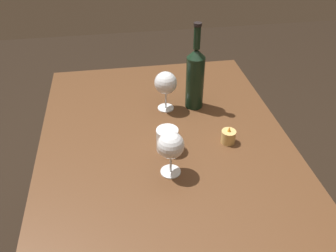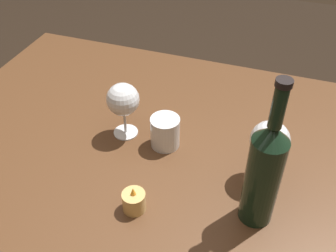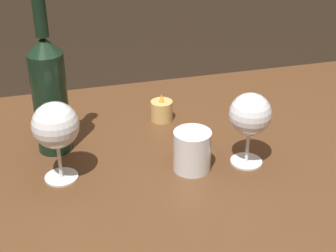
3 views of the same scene
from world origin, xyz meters
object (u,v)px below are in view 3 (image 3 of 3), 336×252
object	(u,v)px
wine_glass_right	(250,115)
wine_bottle	(49,92)
votive_candle	(162,111)
wine_glass_left	(56,127)
water_tumbler	(194,152)

from	to	relation	value
wine_glass_right	wine_bottle	xyz separation A→B (m)	(-0.38, 0.16, 0.03)
wine_bottle	votive_candle	size ratio (longest dim) A/B	5.25
wine_glass_left	votive_candle	xyz separation A→B (m)	(0.25, 0.19, -0.09)
wine_glass_right	wine_bottle	bearing A→B (deg)	156.99
wine_glass_left	votive_candle	distance (m)	0.33
wine_glass_left	votive_candle	world-z (taller)	wine_glass_left
wine_glass_left	water_tumbler	world-z (taller)	wine_glass_left
wine_glass_right	votive_candle	distance (m)	0.27
water_tumbler	votive_candle	bearing A→B (deg)	92.28
wine_glass_right	water_tumbler	size ratio (longest dim) A/B	1.84
water_tumbler	votive_candle	world-z (taller)	water_tumbler
wine_glass_left	water_tumbler	distance (m)	0.28
wine_glass_right	votive_candle	xyz separation A→B (m)	(-0.12, 0.23, -0.09)
wine_glass_left	votive_candle	size ratio (longest dim) A/B	2.44
wine_glass_right	wine_bottle	distance (m)	0.41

